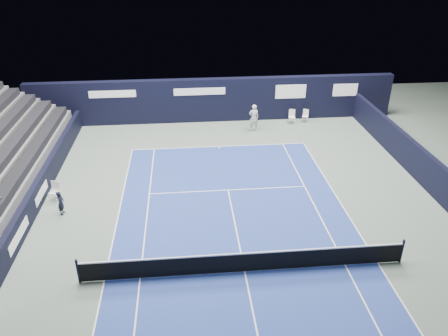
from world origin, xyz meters
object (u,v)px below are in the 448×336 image
at_px(folding_chair_back_a, 292,114).
at_px(line_judge_chair, 55,190).
at_px(folding_chair_back_b, 305,115).
at_px(tennis_player, 254,117).
at_px(tennis_net, 245,262).

distance_m(folding_chair_back_a, line_judge_chair, 16.98).
bearing_deg(line_judge_chair, folding_chair_back_b, 50.74).
bearing_deg(tennis_player, tennis_net, -100.19).
bearing_deg(tennis_net, folding_chair_back_b, 67.21).
xyz_separation_m(folding_chair_back_a, line_judge_chair, (-14.30, -9.16, -0.09)).
bearing_deg(line_judge_chair, folding_chair_back_a, 52.15).
relative_size(folding_chair_back_b, tennis_player, 0.49).
bearing_deg(tennis_net, line_judge_chair, 144.25).
height_order(line_judge_chair, tennis_net, tennis_net).
xyz_separation_m(line_judge_chair, tennis_player, (11.35, 8.06, 0.35)).
height_order(folding_chair_back_a, tennis_player, tennis_player).
bearing_deg(tennis_player, folding_chair_back_a, 20.46).
relative_size(folding_chair_back_a, folding_chair_back_b, 1.09).
bearing_deg(folding_chair_back_a, tennis_net, -101.77).
bearing_deg(folding_chair_back_a, line_judge_chair, -139.47).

